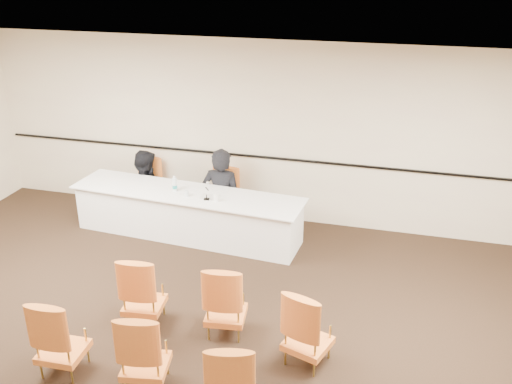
# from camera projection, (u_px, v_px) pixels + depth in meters

# --- Properties ---
(floor) EXTENTS (10.00, 10.00, 0.00)m
(floor) POSITION_uv_depth(u_px,v_px,m) (187.00, 370.00, 6.28)
(floor) COLOR black
(floor) RESTS_ON ground
(ceiling) EXTENTS (10.00, 10.00, 0.00)m
(ceiling) POSITION_uv_depth(u_px,v_px,m) (171.00, 104.00, 5.09)
(ceiling) COLOR white
(ceiling) RESTS_ON ground
(wall_back) EXTENTS (10.00, 0.04, 3.00)m
(wall_back) POSITION_uv_depth(u_px,v_px,m) (274.00, 134.00, 9.23)
(wall_back) COLOR #F4E9C0
(wall_back) RESTS_ON ground
(wall_rail) EXTENTS (9.80, 0.04, 0.03)m
(wall_rail) POSITION_uv_depth(u_px,v_px,m) (273.00, 158.00, 9.36)
(wall_rail) COLOR black
(wall_rail) RESTS_ON wall_back
(panel_table) EXTENTS (3.80, 1.15, 0.75)m
(panel_table) POSITION_uv_depth(u_px,v_px,m) (188.00, 214.00, 9.08)
(panel_table) COLOR white
(panel_table) RESTS_ON ground
(panelist_main) EXTENTS (0.68, 0.45, 1.86)m
(panelist_main) POSITION_uv_depth(u_px,v_px,m) (222.00, 202.00, 9.43)
(panelist_main) COLOR black
(panelist_main) RESTS_ON ground
(panelist_main_chair) EXTENTS (0.54, 0.54, 0.95)m
(panelist_main_chair) POSITION_uv_depth(u_px,v_px,m) (222.00, 198.00, 9.41)
(panelist_main_chair) COLOR #E65929
(panelist_main_chair) RESTS_ON ground
(panelist_second) EXTENTS (0.90, 0.75, 1.68)m
(panelist_second) POSITION_uv_depth(u_px,v_px,m) (146.00, 196.00, 9.92)
(panelist_second) COLOR black
(panelist_second) RESTS_ON ground
(panelist_second_chair) EXTENTS (0.54, 0.54, 0.95)m
(panelist_second_chair) POSITION_uv_depth(u_px,v_px,m) (145.00, 187.00, 9.85)
(panelist_second_chair) COLOR #E65929
(panelist_second_chair) RESTS_ON ground
(papers) EXTENTS (0.30, 0.22, 0.00)m
(papers) POSITION_uv_depth(u_px,v_px,m) (210.00, 197.00, 8.76)
(papers) COLOR silver
(papers) RESTS_ON panel_table
(microphone) EXTENTS (0.12, 0.19, 0.25)m
(microphone) POSITION_uv_depth(u_px,v_px,m) (206.00, 192.00, 8.62)
(microphone) COLOR black
(microphone) RESTS_ON panel_table
(water_bottle) EXTENTS (0.10, 0.10, 0.25)m
(water_bottle) POSITION_uv_depth(u_px,v_px,m) (175.00, 184.00, 8.93)
(water_bottle) COLOR teal
(water_bottle) RESTS_ON panel_table
(drinking_glass) EXTENTS (0.08, 0.08, 0.10)m
(drinking_glass) POSITION_uv_depth(u_px,v_px,m) (187.00, 193.00, 8.77)
(drinking_glass) COLOR silver
(drinking_glass) RESTS_ON panel_table
(coffee_cup) EXTENTS (0.08, 0.08, 0.12)m
(coffee_cup) POSITION_uv_depth(u_px,v_px,m) (216.00, 198.00, 8.59)
(coffee_cup) COLOR white
(coffee_cup) RESTS_ON panel_table
(aud_chair_front_left) EXTENTS (0.55, 0.55, 0.95)m
(aud_chair_front_left) POSITION_uv_depth(u_px,v_px,m) (143.00, 289.00, 6.91)
(aud_chair_front_left) COLOR #E65929
(aud_chair_front_left) RESTS_ON ground
(aud_chair_front_mid) EXTENTS (0.56, 0.56, 0.95)m
(aud_chair_front_mid) POSITION_uv_depth(u_px,v_px,m) (226.00, 299.00, 6.72)
(aud_chair_front_mid) COLOR #E65929
(aud_chair_front_mid) RESTS_ON ground
(aud_chair_front_right) EXTENTS (0.63, 0.63, 0.95)m
(aud_chair_front_right) POSITION_uv_depth(u_px,v_px,m) (309.00, 326.00, 6.23)
(aud_chair_front_right) COLOR #E65929
(aud_chair_front_right) RESTS_ON ground
(aud_chair_back_left) EXTENTS (0.52, 0.52, 0.95)m
(aud_chair_back_left) POSITION_uv_depth(u_px,v_px,m) (61.00, 334.00, 6.10)
(aud_chair_back_left) COLOR #E65929
(aud_chair_back_left) RESTS_ON ground
(aud_chair_back_mid) EXTENTS (0.58, 0.58, 0.95)m
(aud_chair_back_mid) POSITION_uv_depth(u_px,v_px,m) (144.00, 348.00, 5.89)
(aud_chair_back_mid) COLOR #E65929
(aud_chair_back_mid) RESTS_ON ground
(aud_chair_back_right) EXTENTS (0.60, 0.60, 0.95)m
(aud_chair_back_right) POSITION_uv_depth(u_px,v_px,m) (231.00, 378.00, 5.48)
(aud_chair_back_right) COLOR #E65929
(aud_chair_back_right) RESTS_ON ground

